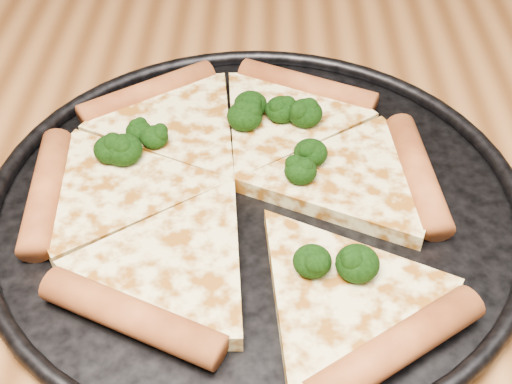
{
  "coord_description": "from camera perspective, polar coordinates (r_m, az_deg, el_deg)",
  "views": [
    {
      "loc": [
        0.04,
        -0.35,
        1.12
      ],
      "look_at": [
        0.04,
        0.03,
        0.77
      ],
      "focal_mm": 49.72,
      "sensor_mm": 36.0,
      "label": 1
    }
  ],
  "objects": [
    {
      "name": "dining_table",
      "position": [
        0.58,
        -3.69,
        -10.1
      ],
      "size": [
        1.2,
        0.9,
        0.75
      ],
      "color": "#935C2D",
      "rests_on": "ground"
    },
    {
      "name": "pizza_pan",
      "position": [
        0.52,
        0.0,
        -0.65
      ],
      "size": [
        0.4,
        0.4,
        0.02
      ],
      "color": "black",
      "rests_on": "dining_table"
    },
    {
      "name": "pizza",
      "position": [
        0.52,
        -1.35,
        0.43
      ],
      "size": [
        0.32,
        0.35,
        0.02
      ],
      "rotation": [
        0.0,
        0.0,
        -0.44
      ],
      "color": "#FFF09C",
      "rests_on": "pizza_pan"
    },
    {
      "name": "broccoli_florets",
      "position": [
        0.54,
        -0.98,
        3.33
      ],
      "size": [
        0.2,
        0.2,
        0.02
      ],
      "color": "black",
      "rests_on": "pizza"
    }
  ]
}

